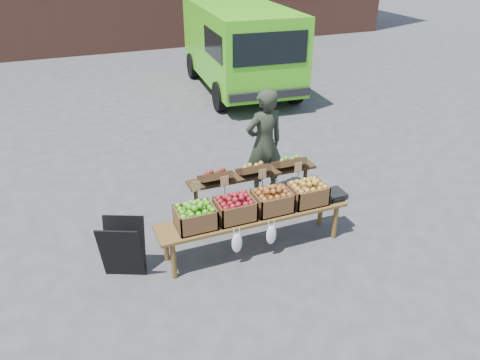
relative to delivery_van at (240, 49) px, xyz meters
name	(u,v)px	position (x,y,z in m)	size (l,w,h in m)	color
ground	(234,252)	(-2.95, -7.09, -1.14)	(80.00, 80.00, 0.00)	#48474A
delivery_van	(240,49)	(0.00, 0.00, 0.00)	(2.33, 5.08, 2.27)	#50D51D
vendor	(264,144)	(-1.89, -5.74, -0.21)	(0.68, 0.44, 1.86)	#292F22
chalkboard_sign	(123,249)	(-4.44, -7.00, -0.73)	(0.53, 0.29, 0.81)	black
back_table	(253,189)	(-2.37, -6.39, -0.62)	(2.10, 0.44, 1.04)	#3A2614
display_bench	(253,231)	(-2.67, -7.11, -0.85)	(2.70, 0.56, 0.57)	brown
crate_golden_apples	(195,218)	(-3.49, -7.11, -0.43)	(0.50, 0.40, 0.28)	#3A9619
crate_russet_pears	(235,209)	(-2.94, -7.11, -0.43)	(0.50, 0.40, 0.28)	maroon
crate_red_apples	(272,201)	(-2.39, -7.11, -0.43)	(0.50, 0.40, 0.28)	#9A601F
crate_green_apples	(307,194)	(-1.84, -7.11, -0.43)	(0.50, 0.40, 0.28)	gold
weighing_scale	(333,194)	(-1.42, -7.11, -0.53)	(0.34, 0.30, 0.08)	black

